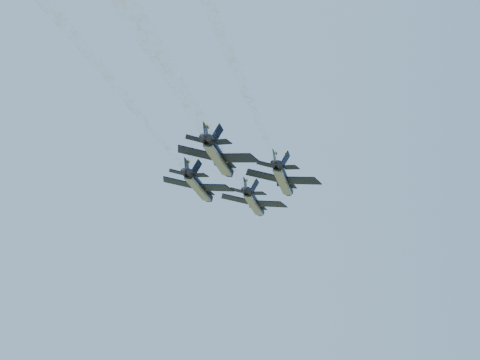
{
  "coord_description": "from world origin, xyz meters",
  "views": [
    {
      "loc": [
        3.18,
        -112.52,
        56.41
      ],
      "look_at": [
        -2.86,
        1.01,
        94.17
      ],
      "focal_mm": 45.0,
      "sensor_mm": 36.0,
      "label": 1
    }
  ],
  "objects_px": {
    "jet_lead": "(254,203)",
    "jet_slot": "(219,158)",
    "jet_left": "(199,187)",
    "jet_right": "(284,180)"
  },
  "relations": [
    {
      "from": "jet_left",
      "to": "jet_slot",
      "type": "xyz_separation_m",
      "value": [
        5.44,
        -16.45,
        0.0
      ]
    },
    {
      "from": "jet_slot",
      "to": "jet_left",
      "type": "bearing_deg",
      "value": 117.71
    },
    {
      "from": "jet_lead",
      "to": "jet_left",
      "type": "bearing_deg",
      "value": -121.98
    },
    {
      "from": "jet_slot",
      "to": "jet_lead",
      "type": "bearing_deg",
      "value": 88.94
    },
    {
      "from": "jet_right",
      "to": "jet_slot",
      "type": "xyz_separation_m",
      "value": [
        -11.41,
        -12.9,
        0.0
      ]
    },
    {
      "from": "jet_lead",
      "to": "jet_slot",
      "type": "xyz_separation_m",
      "value": [
        -5.29,
        -28.63,
        0.0
      ]
    },
    {
      "from": "jet_left",
      "to": "jet_lead",
      "type": "bearing_deg",
      "value": 58.02
    },
    {
      "from": "jet_left",
      "to": "jet_right",
      "type": "relative_size",
      "value": 1.0
    },
    {
      "from": "jet_lead",
      "to": "jet_left",
      "type": "xyz_separation_m",
      "value": [
        -10.73,
        -12.18,
        0.0
      ]
    },
    {
      "from": "jet_right",
      "to": "jet_slot",
      "type": "height_order",
      "value": "same"
    }
  ]
}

